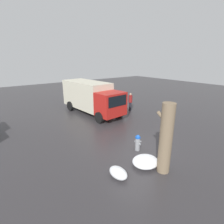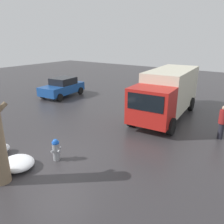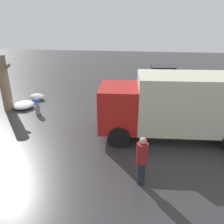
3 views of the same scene
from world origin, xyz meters
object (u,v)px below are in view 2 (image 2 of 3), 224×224
fire_hydrant (56,149)px  parked_car (62,87)px  pedestrian (222,121)px  delivery_truck (168,92)px

fire_hydrant → parked_car: bearing=139.1°
parked_car → pedestrian: bearing=168.2°
fire_hydrant → parked_car: parked_car is taller
fire_hydrant → pedestrian: pedestrian is taller
delivery_truck → fire_hydrant: bearing=74.0°
fire_hydrant → pedestrian: (6.00, -5.03, 0.45)m
delivery_truck → pedestrian: size_ratio=4.13×
parked_car → delivery_truck: bearing=176.0°
fire_hydrant → delivery_truck: delivery_truck is taller
delivery_truck → parked_car: (-0.30, 9.14, -0.79)m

